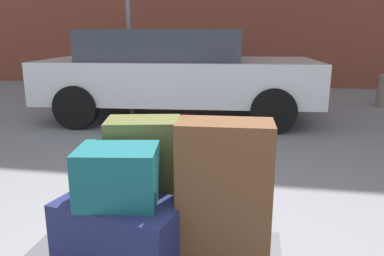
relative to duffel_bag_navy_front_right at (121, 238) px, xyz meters
name	(u,v)px	position (x,y,z in m)	size (l,w,h in m)	color
duffel_bag_navy_front_right	(121,238)	(0.00, 0.00, 0.00)	(0.53, 0.30, 0.34)	#191E47
suitcase_olive_rear_left	(145,182)	(0.03, 0.27, 0.15)	(0.35, 0.22, 0.64)	#4C5128
suitcase_brown_stacked_top	(224,201)	(0.43, 0.07, 0.17)	(0.39, 0.20, 0.69)	#51331E
duffel_bag_teal_topmost_pile	(118,175)	(0.00, 0.00, 0.29)	(0.32, 0.24, 0.24)	#144C51
parked_car	(176,72)	(-0.75, 4.60, 0.25)	(4.43, 2.19, 1.42)	silver
no_parking_sign	(129,20)	(-1.44, 4.39, 1.06)	(0.50, 0.08, 2.55)	slate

